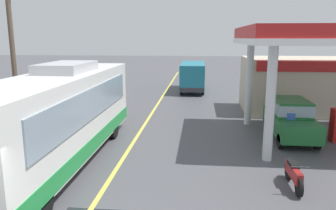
% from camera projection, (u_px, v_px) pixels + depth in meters
% --- Properties ---
extents(ground, '(120.00, 120.00, 0.00)m').
position_uv_depth(ground, '(161.00, 99.00, 25.28)').
color(ground, '#4C4C51').
extents(lane_divider_stripe, '(0.16, 50.00, 0.01)m').
position_uv_depth(lane_divider_stripe, '(152.00, 114.00, 20.41)').
color(lane_divider_stripe, '#D8CC4C').
rests_on(lane_divider_stripe, ground).
extents(coach_bus_main, '(2.60, 11.04, 3.69)m').
position_uv_depth(coach_bus_main, '(59.00, 119.00, 12.03)').
color(coach_bus_main, white).
rests_on(coach_bus_main, ground).
extents(gas_station_roadside, '(9.10, 11.95, 5.10)m').
position_uv_depth(gas_station_roadside, '(312.00, 74.00, 18.56)').
color(gas_station_roadside, '#B21E1E').
rests_on(gas_station_roadside, ground).
extents(car_at_pump, '(1.70, 4.20, 1.82)m').
position_uv_depth(car_at_pump, '(290.00, 117.00, 15.32)').
color(car_at_pump, '#1E602D').
rests_on(car_at_pump, ground).
extents(minibus_opposing_lane, '(2.04, 6.13, 2.44)m').
position_uv_depth(minibus_opposing_lane, '(193.00, 74.00, 28.81)').
color(minibus_opposing_lane, teal).
rests_on(minibus_opposing_lane, ground).
extents(motorcycle_parked_forecourt, '(0.55, 1.80, 0.92)m').
position_uv_depth(motorcycle_parked_forecourt, '(294.00, 174.00, 10.30)').
color(motorcycle_parked_forecourt, black).
rests_on(motorcycle_parked_forecourt, ground).
extents(pedestrian_near_pump, '(0.55, 0.22, 1.66)m').
position_uv_depth(pedestrian_near_pump, '(298.00, 109.00, 17.46)').
color(pedestrian_near_pump, '#33333F').
rests_on(pedestrian_near_pump, ground).
extents(pedestrian_by_shop, '(0.55, 0.22, 1.66)m').
position_uv_depth(pedestrian_by_shop, '(290.00, 124.00, 14.42)').
color(pedestrian_by_shop, '#33333F').
rests_on(pedestrian_by_shop, ground).
extents(utility_pole_roadside, '(1.80, 0.24, 8.39)m').
position_uv_depth(utility_pole_roadside, '(12.00, 43.00, 16.26)').
color(utility_pole_roadside, brown).
rests_on(utility_pole_roadside, ground).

